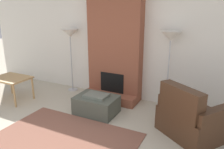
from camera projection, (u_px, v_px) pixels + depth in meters
name	position (u px, v px, depth m)	size (l,w,h in m)	color
wall_back	(118.00, 44.00, 5.18)	(8.12, 0.06, 2.60)	silver
fireplace	(115.00, 49.00, 5.03)	(1.29, 0.61, 2.60)	brown
ottoman	(97.00, 104.00, 4.54)	(0.84, 0.61, 0.42)	#474C42
armchair	(189.00, 120.00, 3.70)	(1.25, 1.21, 0.93)	#422819
side_table	(11.00, 80.00, 5.11)	(0.83, 0.61, 0.56)	tan
floor_lamp_left	(70.00, 36.00, 5.46)	(0.44, 0.44, 1.61)	#ADADB2
floor_lamp_right	(171.00, 40.00, 4.38)	(0.44, 0.44, 1.68)	#ADADB2
area_rug	(59.00, 143.00, 3.55)	(2.39, 1.80, 0.01)	brown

